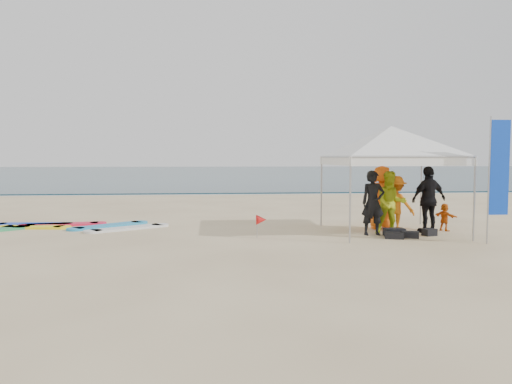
{
  "coord_description": "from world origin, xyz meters",
  "views": [
    {
      "loc": [
        -0.8,
        -11.98,
        2.22
      ],
      "look_at": [
        0.53,
        2.6,
        1.2
      ],
      "focal_mm": 35.0,
      "sensor_mm": 36.0,
      "label": 1
    }
  ],
  "objects_px": {
    "person_orange_b": "(381,197)",
    "canopy_tent": "(391,126)",
    "person_yellow": "(391,203)",
    "feather_flag": "(498,169)",
    "person_orange_a": "(396,204)",
    "person_black_a": "(373,203)",
    "surfboard_spread": "(63,227)",
    "person_black_b": "(429,200)",
    "marker_pennant": "(261,220)",
    "person_seated": "(445,217)"
  },
  "relations": [
    {
      "from": "person_orange_b",
      "to": "canopy_tent",
      "type": "relative_size",
      "value": 0.41
    },
    {
      "from": "person_yellow",
      "to": "feather_flag",
      "type": "bearing_deg",
      "value": -27.93
    },
    {
      "from": "person_orange_b",
      "to": "person_orange_a",
      "type": "bearing_deg",
      "value": 100.82
    },
    {
      "from": "person_black_a",
      "to": "person_orange_b",
      "type": "relative_size",
      "value": 0.94
    },
    {
      "from": "canopy_tent",
      "to": "person_yellow",
      "type": "bearing_deg",
      "value": -106.63
    },
    {
      "from": "surfboard_spread",
      "to": "person_black_b",
      "type": "bearing_deg",
      "value": -10.6
    },
    {
      "from": "person_orange_a",
      "to": "feather_flag",
      "type": "distance_m",
      "value": 3.0
    },
    {
      "from": "person_black_b",
      "to": "marker_pennant",
      "type": "xyz_separation_m",
      "value": [
        -4.99,
        -0.43,
        -0.49
      ]
    },
    {
      "from": "person_black_b",
      "to": "person_seated",
      "type": "height_order",
      "value": "person_black_b"
    },
    {
      "from": "canopy_tent",
      "to": "surfboard_spread",
      "type": "relative_size",
      "value": 0.79
    },
    {
      "from": "person_yellow",
      "to": "person_black_b",
      "type": "relative_size",
      "value": 0.93
    },
    {
      "from": "person_seated",
      "to": "surfboard_spread",
      "type": "bearing_deg",
      "value": 55.18
    },
    {
      "from": "person_orange_b",
      "to": "feather_flag",
      "type": "relative_size",
      "value": 0.6
    },
    {
      "from": "person_black_b",
      "to": "marker_pennant",
      "type": "distance_m",
      "value": 5.03
    },
    {
      "from": "person_orange_a",
      "to": "feather_flag",
      "type": "height_order",
      "value": "feather_flag"
    },
    {
      "from": "person_orange_a",
      "to": "marker_pennant",
      "type": "bearing_deg",
      "value": 47.28
    },
    {
      "from": "person_black_a",
      "to": "feather_flag",
      "type": "relative_size",
      "value": 0.57
    },
    {
      "from": "marker_pennant",
      "to": "surfboard_spread",
      "type": "relative_size",
      "value": 0.11
    },
    {
      "from": "person_black_a",
      "to": "surfboard_spread",
      "type": "relative_size",
      "value": 0.31
    },
    {
      "from": "person_black_a",
      "to": "person_orange_b",
      "type": "distance_m",
      "value": 1.33
    },
    {
      "from": "person_yellow",
      "to": "person_seated",
      "type": "xyz_separation_m",
      "value": [
        1.9,
        0.57,
        -0.5
      ]
    },
    {
      "from": "person_black_a",
      "to": "person_orange_b",
      "type": "height_order",
      "value": "person_orange_b"
    },
    {
      "from": "person_black_a",
      "to": "marker_pennant",
      "type": "relative_size",
      "value": 2.89
    },
    {
      "from": "person_black_a",
      "to": "person_black_b",
      "type": "xyz_separation_m",
      "value": [
        1.77,
        0.27,
        0.06
      ]
    },
    {
      "from": "person_black_b",
      "to": "surfboard_spread",
      "type": "height_order",
      "value": "person_black_b"
    },
    {
      "from": "marker_pennant",
      "to": "surfboard_spread",
      "type": "height_order",
      "value": "marker_pennant"
    },
    {
      "from": "person_orange_a",
      "to": "person_orange_b",
      "type": "distance_m",
      "value": 0.8
    },
    {
      "from": "person_orange_a",
      "to": "person_black_b",
      "type": "height_order",
      "value": "person_black_b"
    },
    {
      "from": "person_yellow",
      "to": "person_black_b",
      "type": "distance_m",
      "value": 1.26
    },
    {
      "from": "person_yellow",
      "to": "person_orange_b",
      "type": "xyz_separation_m",
      "value": [
        0.12,
        1.14,
        0.07
      ]
    },
    {
      "from": "person_black_b",
      "to": "feather_flag",
      "type": "height_order",
      "value": "feather_flag"
    },
    {
      "from": "person_black_b",
      "to": "person_orange_b",
      "type": "relative_size",
      "value": 1.0
    },
    {
      "from": "person_black_b",
      "to": "feather_flag",
      "type": "distance_m",
      "value": 2.35
    },
    {
      "from": "feather_flag",
      "to": "person_yellow",
      "type": "bearing_deg",
      "value": 142.11
    },
    {
      "from": "person_seated",
      "to": "marker_pennant",
      "type": "distance_m",
      "value": 5.7
    },
    {
      "from": "person_yellow",
      "to": "person_orange_a",
      "type": "distance_m",
      "value": 0.48
    },
    {
      "from": "marker_pennant",
      "to": "person_orange_b",
      "type": "bearing_deg",
      "value": 18.85
    },
    {
      "from": "person_yellow",
      "to": "person_black_b",
      "type": "height_order",
      "value": "person_black_b"
    },
    {
      "from": "canopy_tent",
      "to": "feather_flag",
      "type": "height_order",
      "value": "canopy_tent"
    },
    {
      "from": "person_black_a",
      "to": "marker_pennant",
      "type": "distance_m",
      "value": 3.25
    },
    {
      "from": "person_black_a",
      "to": "person_black_b",
      "type": "relative_size",
      "value": 0.94
    },
    {
      "from": "person_seated",
      "to": "canopy_tent",
      "type": "height_order",
      "value": "canopy_tent"
    },
    {
      "from": "person_yellow",
      "to": "surfboard_spread",
      "type": "height_order",
      "value": "person_yellow"
    },
    {
      "from": "person_orange_b",
      "to": "person_yellow",
      "type": "bearing_deg",
      "value": 82.17
    },
    {
      "from": "person_black_b",
      "to": "person_black_a",
      "type": "bearing_deg",
      "value": -6.98
    },
    {
      "from": "person_orange_a",
      "to": "canopy_tent",
      "type": "height_order",
      "value": "canopy_tent"
    },
    {
      "from": "person_seated",
      "to": "person_yellow",
      "type": "bearing_deg",
      "value": 80.45
    },
    {
      "from": "person_black_b",
      "to": "surfboard_spread",
      "type": "xyz_separation_m",
      "value": [
        -11.05,
        2.07,
        -0.95
      ]
    },
    {
      "from": "person_orange_b",
      "to": "surfboard_spread",
      "type": "xyz_separation_m",
      "value": [
        -9.94,
        1.17,
        -0.95
      ]
    },
    {
      "from": "person_black_a",
      "to": "feather_flag",
      "type": "bearing_deg",
      "value": -33.1
    }
  ]
}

